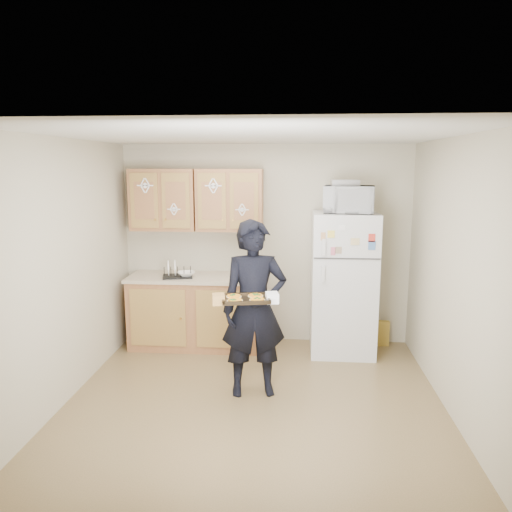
% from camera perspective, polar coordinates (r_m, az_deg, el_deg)
% --- Properties ---
extents(floor, '(3.60, 3.60, 0.00)m').
position_cam_1_polar(floor, '(4.99, -0.22, -16.41)').
color(floor, brown).
rests_on(floor, ground).
extents(ceiling, '(3.60, 3.60, 0.00)m').
position_cam_1_polar(ceiling, '(4.46, -0.25, 13.63)').
color(ceiling, silver).
rests_on(ceiling, wall_back).
extents(wall_back, '(3.60, 0.04, 2.50)m').
position_cam_1_polar(wall_back, '(6.33, 1.12, 1.30)').
color(wall_back, '#B6AD93').
rests_on(wall_back, floor).
extents(wall_front, '(3.60, 0.04, 2.50)m').
position_cam_1_polar(wall_front, '(2.84, -3.31, -10.17)').
color(wall_front, '#B6AD93').
rests_on(wall_front, floor).
extents(wall_left, '(0.04, 3.60, 2.50)m').
position_cam_1_polar(wall_left, '(5.04, -21.10, -1.74)').
color(wall_left, '#B6AD93').
rests_on(wall_left, floor).
extents(wall_right, '(0.04, 3.60, 2.50)m').
position_cam_1_polar(wall_right, '(4.77, 21.90, -2.46)').
color(wall_right, '#B6AD93').
rests_on(wall_right, floor).
extents(refrigerator, '(0.75, 0.70, 1.70)m').
position_cam_1_polar(refrigerator, '(6.06, 9.92, -3.12)').
color(refrigerator, silver).
rests_on(refrigerator, floor).
extents(base_cabinet, '(1.60, 0.60, 0.86)m').
position_cam_1_polar(base_cabinet, '(6.31, -6.86, -6.45)').
color(base_cabinet, brown).
rests_on(base_cabinet, floor).
extents(countertop, '(1.64, 0.64, 0.04)m').
position_cam_1_polar(countertop, '(6.19, -6.95, -2.46)').
color(countertop, '#C5B097').
rests_on(countertop, base_cabinet).
extents(upper_cab_left, '(0.80, 0.33, 0.75)m').
position_cam_1_polar(upper_cab_left, '(6.28, -10.50, 6.35)').
color(upper_cab_left, brown).
rests_on(upper_cab_left, wall_back).
extents(upper_cab_right, '(0.80, 0.33, 0.75)m').
position_cam_1_polar(upper_cab_right, '(6.12, -3.01, 6.40)').
color(upper_cab_right, brown).
rests_on(upper_cab_right, wall_back).
extents(cereal_box, '(0.20, 0.07, 0.32)m').
position_cam_1_polar(cereal_box, '(6.54, 14.08, -8.55)').
color(cereal_box, gold).
rests_on(cereal_box, floor).
extents(person, '(0.70, 0.53, 1.74)m').
position_cam_1_polar(person, '(4.87, -0.19, -6.06)').
color(person, black).
rests_on(person, floor).
extents(baking_tray, '(0.48, 0.39, 0.04)m').
position_cam_1_polar(baking_tray, '(4.55, -1.22, -4.99)').
color(baking_tray, black).
rests_on(baking_tray, person).
extents(pizza_front_left, '(0.14, 0.14, 0.02)m').
position_cam_1_polar(pizza_front_left, '(4.47, -2.42, -5.06)').
color(pizza_front_left, orange).
rests_on(pizza_front_left, baking_tray).
extents(pizza_front_right, '(0.14, 0.14, 0.02)m').
position_cam_1_polar(pizza_front_right, '(4.48, 0.14, -4.99)').
color(pizza_front_right, orange).
rests_on(pizza_front_right, baking_tray).
extents(pizza_back_left, '(0.14, 0.14, 0.02)m').
position_cam_1_polar(pizza_back_left, '(4.61, -2.55, -4.59)').
color(pizza_back_left, orange).
rests_on(pizza_back_left, baking_tray).
extents(pizza_back_right, '(0.14, 0.14, 0.02)m').
position_cam_1_polar(pizza_back_right, '(4.62, -0.06, -4.52)').
color(pizza_back_right, orange).
rests_on(pizza_back_right, baking_tray).
extents(microwave, '(0.61, 0.45, 0.31)m').
position_cam_1_polar(microwave, '(5.86, 10.56, 6.38)').
color(microwave, silver).
rests_on(microwave, refrigerator).
extents(foil_pan, '(0.32, 0.23, 0.07)m').
position_cam_1_polar(foil_pan, '(5.88, 10.13, 8.26)').
color(foil_pan, '#B0B0B7').
rests_on(foil_pan, microwave).
extents(dish_rack, '(0.40, 0.34, 0.14)m').
position_cam_1_polar(dish_rack, '(6.14, -8.97, -1.76)').
color(dish_rack, black).
rests_on(dish_rack, countertop).
extents(bowl, '(0.27, 0.27, 0.05)m').
position_cam_1_polar(bowl, '(6.12, -7.99, -2.03)').
color(bowl, white).
rests_on(bowl, dish_rack).
extents(soap_bottle, '(0.10, 0.10, 0.18)m').
position_cam_1_polar(soap_bottle, '(5.94, -1.97, -1.85)').
color(soap_bottle, silver).
rests_on(soap_bottle, countertop).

